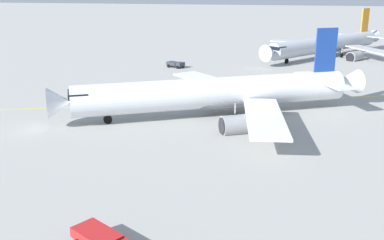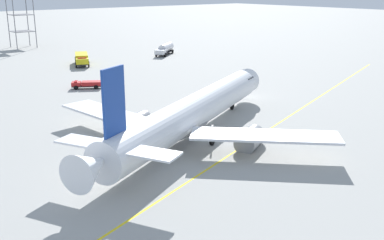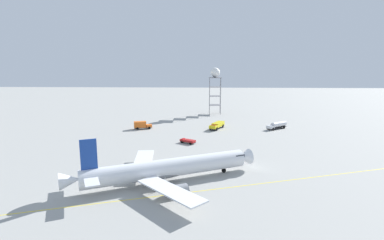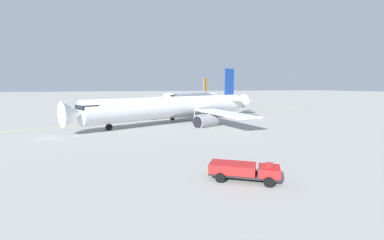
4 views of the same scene
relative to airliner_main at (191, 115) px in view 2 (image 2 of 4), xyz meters
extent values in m
plane|color=#9E9E99|center=(-2.85, 2.30, -2.92)|extent=(600.00, 600.00, 0.00)
cylinder|color=white|center=(0.23, -0.47, 0.24)|extent=(19.97, 35.22, 4.07)
cone|color=white|center=(8.91, -18.27, 0.24)|extent=(4.79, 4.39, 3.87)
cone|color=white|center=(-8.58, 17.59, 0.54)|extent=(4.86, 5.11, 3.46)
cube|color=black|center=(7.95, -16.29, 1.16)|extent=(4.16, 3.67, 0.70)
ellipsoid|color=slate|center=(-0.58, 1.20, -0.88)|extent=(9.16, 13.64, 2.24)
cube|color=#193D93|center=(-6.94, 14.24, 5.33)|extent=(1.62, 2.98, 6.11)
cube|color=white|center=(-3.82, 15.76, 1.05)|extent=(5.93, 4.68, 0.20)
cube|color=white|center=(-10.07, 12.71, 1.05)|extent=(5.93, 4.68, 0.20)
cube|color=white|center=(7.97, 6.61, -0.47)|extent=(16.45, 6.13, 0.28)
cube|color=white|center=(-10.12, -2.21, -0.47)|extent=(14.33, 14.37, 0.28)
cylinder|color=gray|center=(6.79, 3.55, -1.97)|extent=(4.06, 4.84, 2.49)
cylinder|color=black|center=(7.72, 1.63, -1.97)|extent=(1.96, 1.06, 2.11)
cylinder|color=gray|center=(-6.98, -3.16, -1.97)|extent=(4.06, 4.84, 2.49)
cylinder|color=black|center=(-6.04, -5.08, -1.97)|extent=(1.96, 1.06, 2.11)
cylinder|color=#9EA0A5|center=(6.43, -13.18, -1.42)|extent=(0.20, 0.20, 1.89)
cylinder|color=black|center=(6.43, -13.18, -2.37)|extent=(0.75, 1.12, 1.10)
cylinder|color=#9EA0A5|center=(2.50, 2.70, -1.42)|extent=(0.20, 0.20, 1.89)
cylinder|color=black|center=(2.50, 2.70, -2.37)|extent=(0.75, 1.12, 1.10)
cylinder|color=#9EA0A5|center=(-3.67, -0.31, -1.42)|extent=(0.20, 0.20, 1.89)
cylinder|color=black|center=(-3.67, -0.31, -2.37)|extent=(0.75, 1.12, 1.10)
cube|color=#232326|center=(58.26, -37.83, -2.27)|extent=(7.67, 9.21, 0.20)
cube|color=silver|center=(55.99, -34.82, -1.62)|extent=(3.44, 3.42, 1.10)
cube|color=black|center=(55.33, -33.94, -1.45)|extent=(1.72, 1.32, 0.62)
cylinder|color=silver|center=(59.04, -38.87, -1.11)|extent=(6.11, 7.14, 2.12)
cylinder|color=black|center=(55.17, -35.80, -2.37)|extent=(0.89, 1.05, 1.10)
cylinder|color=black|center=(57.16, -34.30, -2.37)|extent=(0.89, 1.05, 1.10)
cylinder|color=black|center=(59.18, -41.12, -2.37)|extent=(0.89, 1.05, 1.10)
cylinder|color=black|center=(61.17, -39.62, -2.37)|extent=(0.89, 1.05, 1.10)
cube|color=#232326|center=(57.50, -13.43, -2.12)|extent=(10.23, 6.36, 0.20)
cube|color=yellow|center=(53.97, -11.83, -1.42)|extent=(3.34, 3.55, 1.20)
cube|color=black|center=(52.96, -11.38, -1.24)|extent=(1.04, 2.18, 0.67)
cube|color=yellow|center=(58.68, -13.97, -1.22)|extent=(8.03, 5.67, 1.60)
cube|color=red|center=(53.97, -11.83, -0.72)|extent=(1.36, 2.04, 0.16)
cylinder|color=black|center=(53.68, -13.24, -2.22)|extent=(1.39, 0.83, 1.40)
cylinder|color=black|center=(54.84, -10.69, -2.22)|extent=(1.39, 0.83, 1.40)
cylinder|color=black|center=(59.88, -16.05, -2.22)|extent=(1.39, 0.83, 1.40)
cylinder|color=black|center=(61.03, -13.49, -2.22)|extent=(1.39, 0.83, 1.40)
cube|color=#232326|center=(33.65, -2.83, -2.44)|extent=(4.20, 5.40, 0.20)
cube|color=red|center=(34.64, -1.25, -2.01)|extent=(2.48, 2.37, 0.65)
cube|color=black|center=(35.01, -0.65, -1.91)|extent=(1.41, 0.92, 0.36)
cube|color=red|center=(33.18, -3.60, -1.99)|extent=(3.50, 4.02, 0.70)
cube|color=red|center=(34.64, -1.25, -1.59)|extent=(1.46, 1.22, 0.16)
cylinder|color=black|center=(33.82, -0.74, -2.54)|extent=(0.64, 0.79, 0.76)
cylinder|color=black|center=(35.46, -1.75, -2.54)|extent=(0.64, 0.79, 0.76)
cylinder|color=black|center=(31.94, -3.78, -2.54)|extent=(0.64, 0.79, 0.76)
cylinder|color=black|center=(33.57, -4.79, -2.54)|extent=(0.64, 0.79, 0.76)
cylinder|color=slate|center=(99.91, -10.78, 6.71)|extent=(0.24, 0.24, 19.25)
cylinder|color=slate|center=(94.05, -10.78, 6.71)|extent=(0.24, 0.24, 19.25)
cylinder|color=slate|center=(94.05, -16.64, 6.71)|extent=(0.24, 0.24, 19.25)
cylinder|color=slate|center=(99.91, -16.64, 6.71)|extent=(0.24, 0.24, 19.25)
cube|color=slate|center=(96.98, -13.71, 1.90)|extent=(6.06, 6.06, 0.16)
cube|color=slate|center=(96.98, -13.71, 6.71)|extent=(6.06, 6.06, 0.16)
cube|color=yellow|center=(-5.13, -6.12, -2.91)|extent=(41.74, 121.81, 0.01)
camera|label=1|loc=(58.17, 7.80, 14.47)|focal=42.05mm
camera|label=2|loc=(-41.69, 33.42, 15.24)|focal=42.83mm
camera|label=3|loc=(-61.98, -8.59, 22.34)|focal=27.75mm
camera|label=4|loc=(51.72, -12.43, 4.42)|focal=24.95mm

